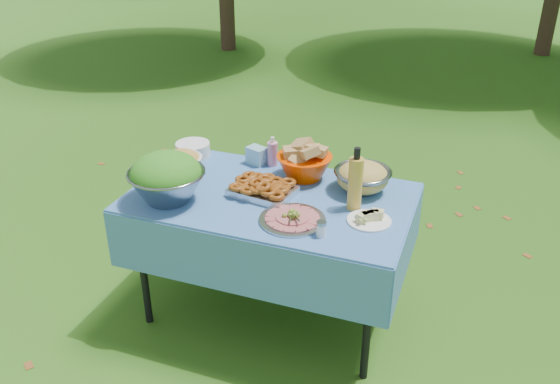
% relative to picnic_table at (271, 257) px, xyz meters
% --- Properties ---
extents(ground, '(80.00, 80.00, 0.00)m').
position_rel_picnic_table_xyz_m(ground, '(0.00, 0.00, -0.38)').
color(ground, black).
rests_on(ground, ground).
extents(picnic_table, '(1.46, 0.86, 0.76)m').
position_rel_picnic_table_xyz_m(picnic_table, '(0.00, 0.00, 0.00)').
color(picnic_table, '#82AFFB').
rests_on(picnic_table, ground).
extents(salad_bowl, '(0.48, 0.48, 0.26)m').
position_rel_picnic_table_xyz_m(salad_bowl, '(-0.48, -0.22, 0.51)').
color(salad_bowl, gray).
rests_on(salad_bowl, picnic_table).
extents(pasta_bowl_white, '(0.28, 0.28, 0.13)m').
position_rel_picnic_table_xyz_m(pasta_bowl_white, '(-0.58, 0.11, 0.44)').
color(pasta_bowl_white, white).
rests_on(pasta_bowl_white, picnic_table).
extents(plate_stack, '(0.23, 0.23, 0.08)m').
position_rel_picnic_table_xyz_m(plate_stack, '(-0.62, 0.32, 0.42)').
color(plate_stack, white).
rests_on(plate_stack, picnic_table).
extents(wipes_box, '(0.13, 0.11, 0.10)m').
position_rel_picnic_table_xyz_m(wipes_box, '(-0.22, 0.35, 0.43)').
color(wipes_box, '#86C1D7').
rests_on(wipes_box, picnic_table).
extents(sanitizer_bottle, '(0.07, 0.07, 0.17)m').
position_rel_picnic_table_xyz_m(sanitizer_bottle, '(-0.13, 0.36, 0.47)').
color(sanitizer_bottle, pink).
rests_on(sanitizer_bottle, picnic_table).
extents(bread_bowl, '(0.32, 0.32, 0.20)m').
position_rel_picnic_table_xyz_m(bread_bowl, '(0.10, 0.27, 0.48)').
color(bread_bowl, '#F64100').
rests_on(bread_bowl, picnic_table).
extents(pasta_bowl_steel, '(0.37, 0.37, 0.16)m').
position_rel_picnic_table_xyz_m(pasta_bowl_steel, '(0.43, 0.23, 0.46)').
color(pasta_bowl_steel, gray).
rests_on(pasta_bowl_steel, picnic_table).
extents(fried_tray, '(0.35, 0.27, 0.08)m').
position_rel_picnic_table_xyz_m(fried_tray, '(-0.04, 0.00, 0.42)').
color(fried_tray, silver).
rests_on(fried_tray, picnic_table).
extents(charcuterie_platter, '(0.41, 0.41, 0.07)m').
position_rel_picnic_table_xyz_m(charcuterie_platter, '(0.19, -0.20, 0.42)').
color(charcuterie_platter, '#A7A9AE').
rests_on(charcuterie_platter, picnic_table).
extents(oil_bottle, '(0.08, 0.08, 0.33)m').
position_rel_picnic_table_xyz_m(oil_bottle, '(0.44, 0.02, 0.54)').
color(oil_bottle, gold).
rests_on(oil_bottle, picnic_table).
extents(cheese_plate, '(0.28, 0.28, 0.06)m').
position_rel_picnic_table_xyz_m(cheese_plate, '(0.54, -0.08, 0.41)').
color(cheese_plate, white).
rests_on(cheese_plate, picnic_table).
extents(shaker, '(0.06, 0.06, 0.08)m').
position_rel_picnic_table_xyz_m(shaker, '(0.36, -0.29, 0.42)').
color(shaker, white).
rests_on(shaker, picnic_table).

